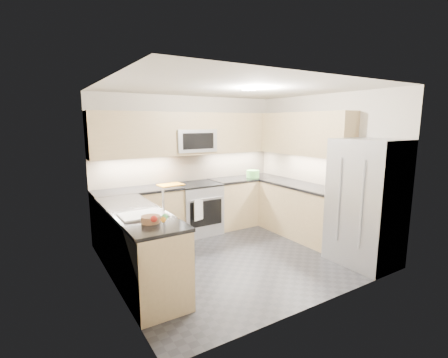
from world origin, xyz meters
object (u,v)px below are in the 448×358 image
(gas_range, at_px, (198,209))
(cutting_board, at_px, (171,185))
(fruit_basket, at_px, (151,219))
(utensil_bowl, at_px, (253,174))
(refrigerator, at_px, (366,202))
(microwave, at_px, (193,141))

(gas_range, relative_size, cutting_board, 2.17)
(fruit_basket, bearing_deg, utensil_bowl, 33.21)
(fruit_basket, bearing_deg, refrigerator, -11.09)
(cutting_board, bearing_deg, gas_range, -8.06)
(utensil_bowl, bearing_deg, fruit_basket, -146.79)
(gas_range, height_order, utensil_bowl, utensil_bowl)
(refrigerator, relative_size, utensil_bowl, 7.08)
(microwave, xyz_separation_m, fruit_basket, (-1.51, -1.97, -0.72))
(microwave, distance_m, fruit_basket, 2.59)
(utensil_bowl, xyz_separation_m, cutting_board, (-1.70, 0.13, -0.07))
(refrigerator, bearing_deg, microwave, 119.62)
(gas_range, distance_m, microwave, 1.25)
(refrigerator, height_order, fruit_basket, refrigerator)
(gas_range, bearing_deg, fruit_basket, -129.39)
(refrigerator, bearing_deg, cutting_board, 127.82)
(microwave, bearing_deg, refrigerator, -60.38)
(refrigerator, distance_m, fruit_basket, 3.02)
(refrigerator, xyz_separation_m, utensil_bowl, (-0.24, 2.37, 0.11))
(refrigerator, bearing_deg, gas_range, 120.88)
(gas_range, bearing_deg, microwave, 90.00)
(gas_range, relative_size, fruit_basket, 4.39)
(gas_range, height_order, refrigerator, refrigerator)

